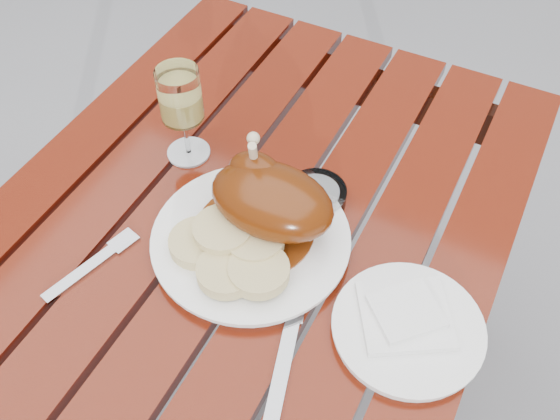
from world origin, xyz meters
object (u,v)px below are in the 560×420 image
object	(u,v)px
dinner_plate	(251,240)
wine_glass	(183,115)
table	(239,353)
ashtray	(316,195)
side_plate	(408,329)

from	to	relation	value
dinner_plate	wine_glass	bearing A→B (deg)	147.07
table	dinner_plate	bearing A→B (deg)	20.92
ashtray	wine_glass	bearing A→B (deg)	-179.48
dinner_plate	side_plate	distance (m)	0.27
table	dinner_plate	xyz separation A→B (m)	(0.03, 0.01, 0.38)
ashtray	dinner_plate	bearing A→B (deg)	-111.90
table	side_plate	xyz separation A→B (m)	(0.30, -0.02, 0.38)
wine_glass	ashtray	world-z (taller)	wine_glass
table	wine_glass	size ratio (longest dim) A/B	6.75
table	dinner_plate	distance (m)	0.39
wine_glass	side_plate	distance (m)	0.50
dinner_plate	ashtray	distance (m)	0.14
wine_glass	table	bearing A→B (deg)	-41.09
dinner_plate	ashtray	bearing A→B (deg)	68.10
dinner_plate	wine_glass	distance (m)	0.25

